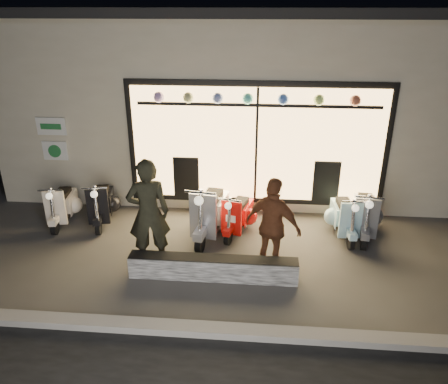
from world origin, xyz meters
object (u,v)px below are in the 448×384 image
at_px(man, 149,213).
at_px(scooter_silver, 211,211).
at_px(woman, 273,226).
at_px(scooter_red, 239,214).
at_px(graffiti_barrier, 213,268).

bearing_deg(man, scooter_silver, -141.49).
bearing_deg(woman, scooter_silver, -19.18).
bearing_deg(scooter_red, woman, -50.26).
distance_m(scooter_silver, man, 1.66).
xyz_separation_m(man, woman, (2.13, -0.03, -0.13)).
distance_m(scooter_silver, woman, 1.80).
distance_m(graffiti_barrier, scooter_red, 1.80).
bearing_deg(man, graffiti_barrier, 146.72).
bearing_deg(scooter_silver, woman, -38.74).
relative_size(graffiti_barrier, man, 1.44).
bearing_deg(woman, scooter_red, -37.24).
xyz_separation_m(graffiti_barrier, woman, (0.98, 0.35, 0.65)).
relative_size(scooter_red, man, 0.63).
distance_m(man, woman, 2.13).
xyz_separation_m(graffiti_barrier, scooter_silver, (-0.21, 1.64, 0.26)).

